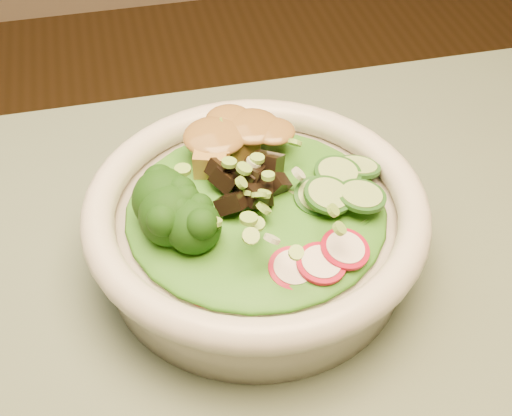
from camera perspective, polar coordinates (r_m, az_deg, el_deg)
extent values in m
cylinder|color=black|center=(1.07, 18.78, -7.22)|extent=(0.06, 0.06, 0.72)
cylinder|color=beige|center=(0.53, 0.00, -2.41)|extent=(0.22, 0.22, 0.05)
torus|color=beige|center=(0.50, 0.00, 0.02)|extent=(0.25, 0.25, 0.02)
ellipsoid|color=#175812|center=(0.50, 0.00, 0.08)|extent=(0.19, 0.19, 0.02)
ellipsoid|color=brown|center=(0.53, -1.96, 5.93)|extent=(0.06, 0.05, 0.01)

